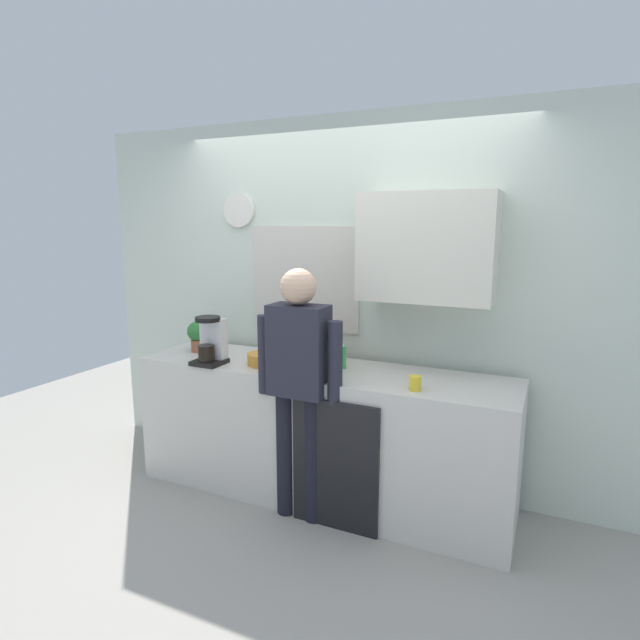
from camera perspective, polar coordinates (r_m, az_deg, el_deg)
ground_plane at (r=3.56m, az=-2.22°, el=-20.83°), size 8.00×8.00×0.00m
kitchen_counter at (r=3.59m, az=-0.04°, el=-12.34°), size 2.57×0.64×0.91m
dishwasher_panel at (r=3.24m, az=1.65°, el=-15.91°), size 0.56×0.02×0.82m
back_wall_assembly at (r=3.68m, az=3.76°, el=2.86°), size 4.17×0.42×2.60m
coffee_maker at (r=3.59m, az=-12.00°, el=-2.45°), size 0.20×0.20×0.33m
bottle_amber_beer at (r=3.48m, az=0.68°, el=-3.17°), size 0.06×0.06×0.23m
bottle_dark_sauce at (r=3.30m, az=-3.76°, el=-4.45°), size 0.06×0.06×0.18m
bottle_red_vinegar at (r=3.63m, az=1.28°, el=-2.70°), size 0.06×0.06×0.22m
bottle_olive_oil at (r=3.37m, az=-0.35°, el=-3.49°), size 0.06×0.06×0.25m
cup_yellow_cup at (r=3.03m, az=10.51°, el=-6.90°), size 0.07×0.07×0.08m
mixing_bowl at (r=3.53m, az=-6.29°, el=-4.31°), size 0.22×0.22×0.08m
potted_plant at (r=3.95m, az=-13.45°, el=-1.56°), size 0.15×0.15×0.23m
dish_soap at (r=3.42m, az=2.46°, el=-4.07°), size 0.06×0.06×0.18m
person_at_sink at (r=3.17m, az=-2.35°, el=-6.05°), size 0.57×0.22×1.60m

